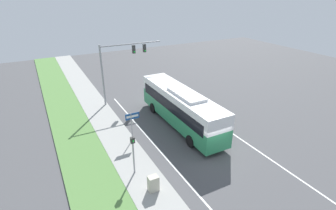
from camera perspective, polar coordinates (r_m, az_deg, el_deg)
name	(u,v)px	position (r m, az deg, el deg)	size (l,w,h in m)	color
ground_plane	(213,155)	(21.92, 9.81, -10.58)	(80.00, 80.00, 0.00)	#4C4C4F
sidewalk	(143,178)	(19.36, -5.57, -15.48)	(2.80, 80.00, 0.12)	#9E9E99
grass_verge	(98,193)	(18.74, -15.09, -18.00)	(3.60, 80.00, 0.10)	#568442
lane_divider_near	(174,168)	(20.26, 1.42, -13.46)	(0.14, 30.00, 0.01)	silver
lane_divider_far	(247,143)	(24.00, 16.76, -7.97)	(0.14, 30.00, 0.01)	silver
bus	(181,106)	(24.99, 2.81, -0.17)	(2.70, 12.09, 3.72)	#2D8956
signal_gantry	(120,61)	(29.79, -10.34, 9.50)	(7.17, 0.41, 6.92)	#939399
pedestrian_signal	(133,149)	(18.63, -7.59, -9.57)	(0.28, 0.34, 3.07)	#939399
street_sign	(132,121)	(22.51, -7.84, -3.52)	(1.25, 0.08, 2.77)	#939399
utility_cabinet	(153,183)	(17.90, -3.23, -16.69)	(0.67, 0.53, 1.12)	#B7B29E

